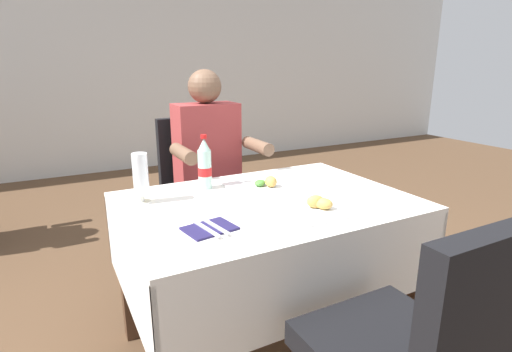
{
  "coord_description": "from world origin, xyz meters",
  "views": [
    {
      "loc": [
        -0.85,
        -1.25,
        1.29
      ],
      "look_at": [
        -0.06,
        0.25,
        0.81
      ],
      "focal_mm": 28.05,
      "sensor_mm": 36.0,
      "label": 1
    }
  ],
  "objects": [
    {
      "name": "chair_far_diner_seat",
      "position": [
        -0.06,
        0.97,
        0.55
      ],
      "size": [
        0.44,
        0.5,
        0.97
      ],
      "color": "black",
      "rests_on": "ground"
    },
    {
      "name": "plate_far_diner",
      "position": [
        -0.01,
        0.29,
        0.74
      ],
      "size": [
        0.26,
        0.26,
        0.06
      ],
      "color": "white",
      "rests_on": "main_dining_table"
    },
    {
      "name": "seated_diner_far",
      "position": [
        -0.03,
        0.86,
        0.71
      ],
      "size": [
        0.5,
        0.46,
        1.26
      ],
      "color": "#282D42",
      "rests_on": "ground"
    },
    {
      "name": "cola_bottle_primary",
      "position": [
        -0.23,
        0.42,
        0.84
      ],
      "size": [
        0.06,
        0.06,
        0.25
      ],
      "color": "silver",
      "rests_on": "main_dining_table"
    },
    {
      "name": "plate_near_camera",
      "position": [
        0.03,
        -0.06,
        0.75
      ],
      "size": [
        0.26,
        0.26,
        0.06
      ],
      "color": "white",
      "rests_on": "main_dining_table"
    },
    {
      "name": "main_dining_table",
      "position": [
        -0.06,
        0.15,
        0.56
      ],
      "size": [
        1.2,
        0.85,
        0.73
      ],
      "color": "white",
      "rests_on": "ground"
    },
    {
      "name": "back_wall",
      "position": [
        0.0,
        3.9,
        1.35
      ],
      "size": [
        11.0,
        0.12,
        2.7
      ],
      "primitive_type": "cube",
      "color": "silver",
      "rests_on": "ground"
    },
    {
      "name": "napkin_cutlery_set",
      "position": [
        -0.39,
        -0.03,
        0.74
      ],
      "size": [
        0.19,
        0.2,
        0.01
      ],
      "color": "#231E4C",
      "rests_on": "main_dining_table"
    },
    {
      "name": "beer_glass_left",
      "position": [
        -0.54,
        0.36,
        0.84
      ],
      "size": [
        0.07,
        0.07,
        0.21
      ],
      "color": "white",
      "rests_on": "main_dining_table"
    }
  ]
}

